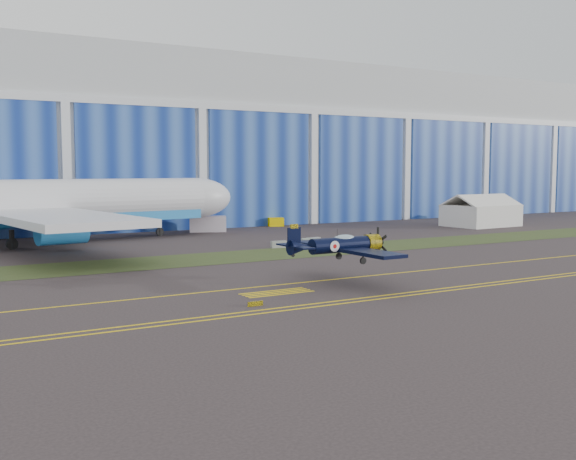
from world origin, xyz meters
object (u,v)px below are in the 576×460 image
warbird (340,245)px  shipping_container (208,224)px  tug (276,222)px  jetliner (24,152)px  tent (481,210)px

warbird → shipping_container: 52.45m
tug → shipping_container: bearing=-148.8°
jetliner → tug: 45.08m
warbird → jetliner: bearing=110.4°
jetliner → tent: (74.23, -9.68, -9.47)m
jetliner → tug: jetliner is taller
tent → jetliner: bearing=169.5°
warbird → shipping_container: bearing=78.2°
jetliner → tug: size_ratio=29.77×
tent → tug: 36.25m
warbird → shipping_container: (9.89, 51.47, -2.19)m
tent → tug: tent is taller
warbird → tug: (24.46, 55.06, -2.68)m
warbird → tent: (55.89, 37.13, -0.61)m
jetliner → shipping_container: jetliner is taller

